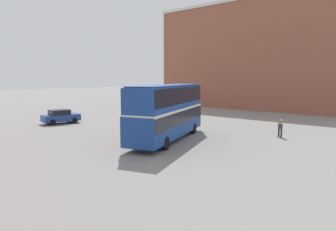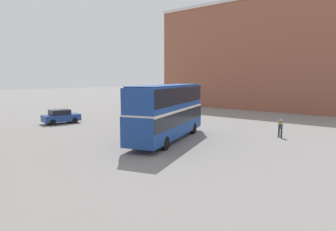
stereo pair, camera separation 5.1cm
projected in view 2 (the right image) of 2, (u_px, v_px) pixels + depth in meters
The scene contains 5 objects.
ground_plane at pixel (174, 136), 26.70m from camera, with size 240.00×240.00×0.00m, color gray.
building_row_right at pixel (263, 56), 51.02m from camera, with size 10.61×36.33×17.93m.
double_decker_bus at pixel (168, 109), 24.87m from camera, with size 11.42×5.92×4.62m.
pedestrian_foreground at pixel (280, 126), 26.12m from camera, with size 0.47×0.47×1.61m.
parked_car_kerb_near at pixel (61, 116), 34.19m from camera, with size 4.29×2.58×1.60m.
Camera 2 is at (-20.34, -16.61, 5.21)m, focal length 32.00 mm.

